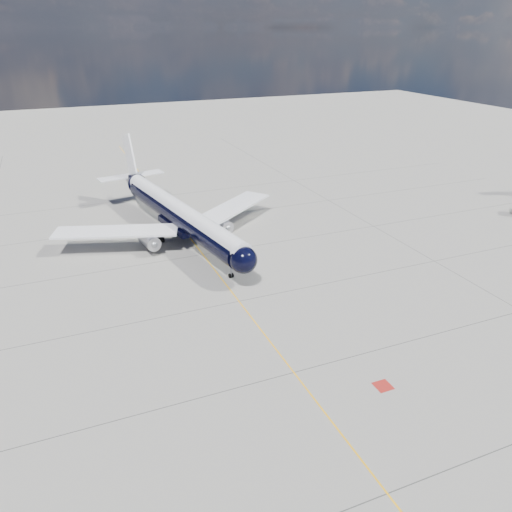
% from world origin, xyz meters
% --- Properties ---
extents(ground, '(320.00, 320.00, 0.00)m').
position_xyz_m(ground, '(0.00, 30.00, 0.00)').
color(ground, gray).
rests_on(ground, ground).
extents(taxiway_centerline, '(0.16, 160.00, 0.01)m').
position_xyz_m(taxiway_centerline, '(0.00, 25.00, 0.00)').
color(taxiway_centerline, '#FBB00D').
rests_on(taxiway_centerline, ground).
extents(red_marking, '(1.60, 1.60, 0.01)m').
position_xyz_m(red_marking, '(6.80, -10.00, 0.00)').
color(red_marking, maroon).
rests_on(red_marking, ground).
extents(main_airliner, '(37.20, 45.75, 13.27)m').
position_xyz_m(main_airliner, '(-1.56, 32.83, 4.12)').
color(main_airliner, black).
rests_on(main_airliner, ground).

